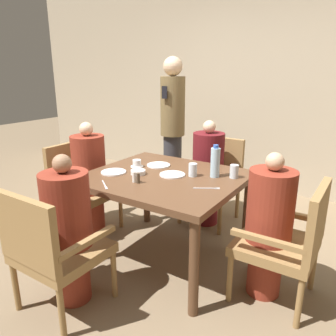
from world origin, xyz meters
The scene contains 24 objects.
ground_plane centered at (0.00, 0.00, 0.00)m, with size 16.00×16.00×0.00m, color #7A664C.
wall_back centered at (0.00, 2.20, 1.40)m, with size 8.00×0.06×2.80m.
dining_table centered at (0.00, 0.00, 0.66)m, with size 1.22×1.09×0.75m.
chair_left_side centered at (-1.02, 0.00, 0.48)m, with size 0.53×0.53×0.88m.
diner_in_left_chair centered at (-0.87, 0.00, 0.57)m, with size 0.32×0.32×1.12m.
chair_far_side centered at (0.00, 0.95, 0.48)m, with size 0.53×0.53×0.88m.
diner_in_far_chair centered at (0.00, 0.81, 0.57)m, with size 0.32×0.32×1.10m.
chair_right_side centered at (1.02, 0.00, 0.48)m, with size 0.53×0.53×0.88m.
diner_in_right_chair centered at (0.87, 0.00, 0.55)m, with size 0.32×0.32×1.07m.
chair_near_corner centered at (-0.24, -0.95, 0.48)m, with size 0.53×0.53×0.88m.
diner_in_near_chair centered at (-0.24, -0.81, 0.55)m, with size 0.32×0.32×1.07m.
standing_host centered at (-0.70, 1.23, 0.93)m, with size 0.29×0.33×1.73m.
plate_main_left centered at (-0.20, 0.20, 0.76)m, with size 0.21×0.21×0.01m.
plate_main_right centered at (-0.40, -0.17, 0.76)m, with size 0.21×0.21×0.01m.
plate_dessert_center centered at (0.05, 0.04, 0.76)m, with size 0.21×0.21×0.01m.
teacup_with_saucer centered at (-0.34, 0.07, 0.78)m, with size 0.11×0.11×0.07m.
bowl_small centered at (-0.20, -0.09, 0.77)m, with size 0.12×0.12×0.04m.
water_bottle centered at (0.36, 0.19, 0.88)m, with size 0.07×0.07×0.26m.
glass_tall_near centered at (0.50, 0.25, 0.81)m, with size 0.07×0.07×0.11m.
glass_tall_mid centered at (0.20, 0.11, 0.81)m, with size 0.07×0.07×0.11m.
salt_shaker centered at (-0.10, -0.27, 0.80)m, with size 0.03×0.03×0.08m.
pepper_shaker centered at (-0.06, -0.27, 0.79)m, with size 0.03×0.03×0.08m.
fork_beside_plate centered at (0.45, -0.08, 0.76)m, with size 0.17×0.11×0.00m.
knife_beside_plate centered at (-0.24, -0.44, 0.76)m, with size 0.17×0.13×0.00m.
Camera 1 is at (1.41, -2.12, 1.59)m, focal length 35.00 mm.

